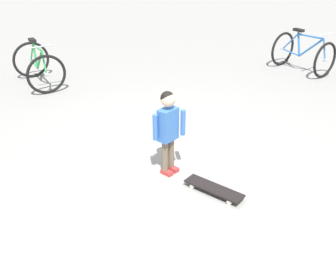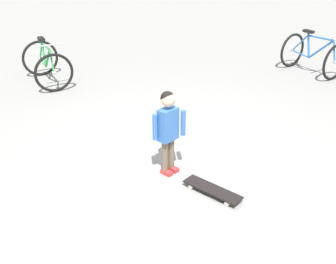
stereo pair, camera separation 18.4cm
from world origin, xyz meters
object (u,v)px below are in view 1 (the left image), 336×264
at_px(skateboard, 214,189).
at_px(bicycle_mid, 38,66).
at_px(child_person, 168,124).
at_px(bicycle_far, 303,53).

bearing_deg(skateboard, bicycle_mid, -175.85).
relative_size(child_person, bicycle_mid, 0.95).
bearing_deg(bicycle_far, skateboard, -62.65).
relative_size(skateboard, bicycle_far, 0.67).
xyz_separation_m(child_person, bicycle_mid, (-3.91, -0.17, -0.28)).
bearing_deg(child_person, skateboard, 13.10).
height_order(skateboard, bicycle_far, bicycle_far).
distance_m(skateboard, bicycle_mid, 4.61).
height_order(bicycle_mid, bicycle_far, same).
distance_m(child_person, bicycle_mid, 3.92).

